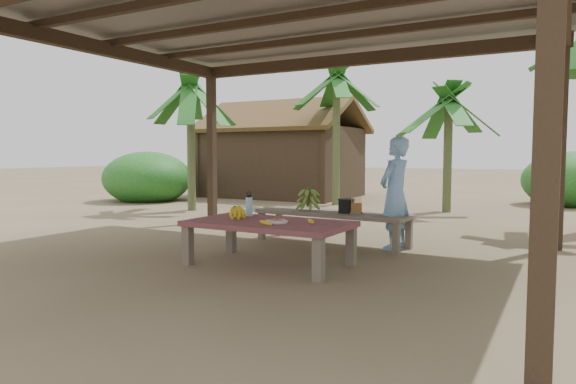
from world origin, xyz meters
The scene contains 17 objects.
ground centered at (0.00, 0.00, 0.00)m, with size 80.00×80.00×0.00m, color brown.
pavilion centered at (-0.01, -0.01, 2.78)m, with size 6.60×5.60×2.95m.
work_table centered at (-0.03, -0.32, 0.43)m, with size 1.81×1.01×0.50m.
bench centered at (0.04, 1.26, 0.39)m, with size 2.24×0.76×0.45m.
ripe_banana_bunch centered at (-0.51, -0.29, 0.58)m, with size 0.26×0.22×0.16m, color yellow, non-canonical shape.
plate centered at (0.13, -0.41, 0.52)m, with size 0.24×0.24×0.04m.
loose_banana_front centered at (0.10, -0.60, 0.52)m, with size 0.04×0.17×0.04m, color yellow.
loose_banana_side centered at (0.47, -0.26, 0.52)m, with size 0.04×0.16×0.04m, color yellow.
water_flask centered at (-0.48, -0.03, 0.62)m, with size 0.08×0.08×0.30m.
green_banana_stalk centered at (-0.33, 1.29, 0.62)m, with size 0.30×0.30×0.34m, color #598C2D, non-canonical shape.
cooking_pot centered at (0.26, 1.25, 0.54)m, with size 0.22×0.22×0.19m, color black.
skewer_rack centered at (0.43, 1.18, 0.57)m, with size 0.18×0.08×0.24m, color #A57F47, non-canonical shape.
woman centered at (0.92, 1.31, 0.74)m, with size 0.54×0.35×1.48m, color #70A0D4.
hut centered at (-4.50, 8.00, 1.10)m, with size 4.40×3.43×2.85m.
banana_plant_n centered at (0.61, 6.08, 2.17)m, with size 1.80×1.80×2.65m.
banana_plant_nw centered at (-2.12, 6.41, 2.89)m, with size 1.80×1.80×3.39m.
banana_plant_w centered at (-4.43, 3.70, 2.47)m, with size 1.80×1.80×2.95m.
Camera 1 is at (2.90, -5.22, 1.25)m, focal length 32.00 mm.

